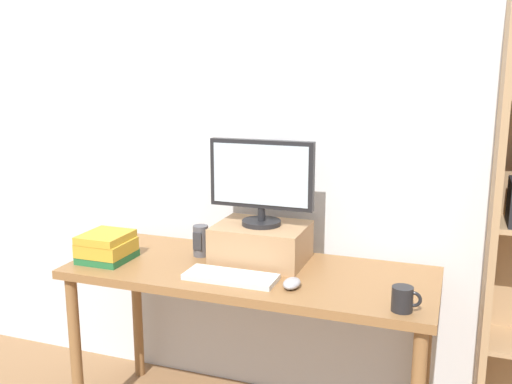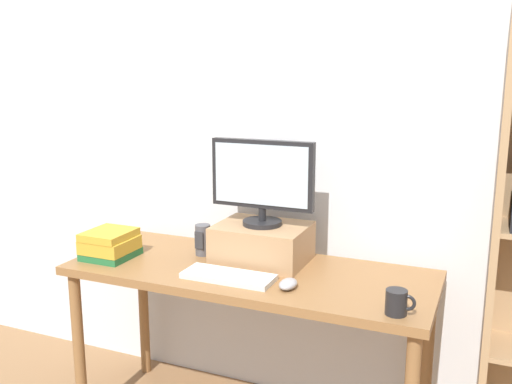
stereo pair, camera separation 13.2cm
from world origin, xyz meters
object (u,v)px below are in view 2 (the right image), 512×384
(riser_box, at_px, (262,243))
(coffee_mug, at_px, (397,302))
(book_stack, at_px, (110,244))
(desk_speaker, at_px, (203,240))
(desk, at_px, (249,288))
(computer_mouse, at_px, (288,284))
(keyboard, at_px, (229,276))
(computer_monitor, at_px, (262,179))

(riser_box, bearing_deg, coffee_mug, -27.75)
(book_stack, bearing_deg, desk_speaker, 28.61)
(coffee_mug, bearing_deg, desk, 161.19)
(book_stack, bearing_deg, computer_mouse, -2.37)
(desk, relative_size, desk_speaker, 11.00)
(keyboard, bearing_deg, coffee_mug, -6.56)
(riser_box, height_order, book_stack, riser_box)
(desk, height_order, computer_monitor, computer_monitor)
(book_stack, bearing_deg, keyboard, -3.25)
(riser_box, height_order, coffee_mug, riser_box)
(keyboard, distance_m, coffee_mug, 0.68)
(keyboard, bearing_deg, desk_speaker, 136.10)
(book_stack, relative_size, desk_speaker, 1.54)
(riser_box, distance_m, desk_speaker, 0.28)
(book_stack, bearing_deg, riser_box, 19.23)
(computer_monitor, bearing_deg, desk, -95.74)
(book_stack, height_order, coffee_mug, book_stack)
(desk, bearing_deg, computer_mouse, -32.58)
(riser_box, distance_m, keyboard, 0.27)
(computer_monitor, relative_size, coffee_mug, 4.41)
(riser_box, bearing_deg, book_stack, -160.77)
(riser_box, xyz_separation_m, computer_monitor, (0.00, -0.00, 0.28))
(keyboard, relative_size, desk_speaker, 2.66)
(desk, xyz_separation_m, book_stack, (-0.62, -0.11, 0.15))
(riser_box, relative_size, desk_speaker, 2.79)
(riser_box, relative_size, keyboard, 1.05)
(book_stack, relative_size, coffee_mug, 2.08)
(riser_box, bearing_deg, desk_speaker, -174.62)
(book_stack, bearing_deg, coffee_mug, -5.01)
(riser_box, relative_size, book_stack, 1.81)
(keyboard, xyz_separation_m, desk_speaker, (-0.24, 0.23, 0.06))
(computer_mouse, xyz_separation_m, coffee_mug, (0.42, -0.08, 0.03))
(coffee_mug, bearing_deg, book_stack, 174.99)
(riser_box, distance_m, book_stack, 0.67)
(desk, distance_m, book_stack, 0.65)
(riser_box, bearing_deg, keyboard, -98.59)
(riser_box, xyz_separation_m, coffee_mug, (0.63, -0.33, -0.04))
(coffee_mug, xyz_separation_m, desk_speaker, (-0.91, 0.31, 0.03))
(desk, bearing_deg, coffee_mug, -18.81)
(desk, bearing_deg, keyboard, -100.89)
(computer_monitor, bearing_deg, coffee_mug, -27.64)
(keyboard, distance_m, book_stack, 0.60)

